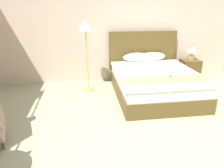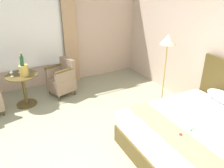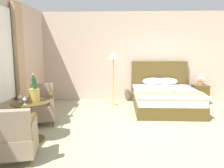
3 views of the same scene
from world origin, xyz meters
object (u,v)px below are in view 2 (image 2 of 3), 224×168
object	(u,v)px
bed	(199,133)
wine_glass_near_edge	(11,72)
wine_glass_near_bucket	(19,68)
floor_lamp_brass	(167,48)
armchair_by_window	(62,79)
champagne_bucket	(23,69)
side_table_round	(24,88)

from	to	relation	value
bed	wine_glass_near_edge	world-z (taller)	bed
bed	wine_glass_near_bucket	bearing A→B (deg)	-143.00
floor_lamp_brass	armchair_by_window	distance (m)	2.60
armchair_by_window	champagne_bucket	bearing A→B (deg)	-78.11
wine_glass_near_edge	wine_glass_near_bucket	bearing A→B (deg)	134.62
champagne_bucket	floor_lamp_brass	bearing A→B (deg)	63.16
floor_lamp_brass	armchair_by_window	size ratio (longest dim) A/B	1.79
armchair_by_window	bed	bearing A→B (deg)	24.97
wine_glass_near_edge	floor_lamp_brass	bearing A→B (deg)	63.87
side_table_round	wine_glass_near_bucket	bearing A→B (deg)	-174.99
floor_lamp_brass	wine_glass_near_bucket	size ratio (longest dim) A/B	10.54
champagne_bucket	bed	bearing A→B (deg)	38.39
champagne_bucket	armchair_by_window	world-z (taller)	champagne_bucket
bed	wine_glass_near_edge	size ratio (longest dim) A/B	13.92
floor_lamp_brass	champagne_bucket	size ratio (longest dim) A/B	3.14
side_table_round	armchair_by_window	world-z (taller)	armchair_by_window
floor_lamp_brass	wine_glass_near_edge	world-z (taller)	floor_lamp_brass
champagne_bucket	wine_glass_near_edge	size ratio (longest dim) A/B	3.38
bed	champagne_bucket	xyz separation A→B (m)	(-2.86, -2.26, 0.56)
champagne_bucket	armchair_by_window	distance (m)	0.99
bed	wine_glass_near_edge	bearing A→B (deg)	-139.48
bed	champagne_bucket	size ratio (longest dim) A/B	4.12
bed	champagne_bucket	bearing A→B (deg)	-141.61
floor_lamp_brass	side_table_round	distance (m)	3.26
side_table_round	wine_glass_near_bucket	distance (m)	0.46
bed	side_table_round	bearing A→B (deg)	-141.51
floor_lamp_brass	armchair_by_window	world-z (taller)	floor_lamp_brass
side_table_round	armchair_by_window	distance (m)	0.92
wine_glass_near_edge	armchair_by_window	xyz separation A→B (m)	(-0.10, 1.10, -0.42)
side_table_round	champagne_bucket	xyz separation A→B (m)	(0.06, 0.06, 0.46)
wine_glass_near_edge	bed	bearing A→B (deg)	40.52
champagne_bucket	wine_glass_near_bucket	bearing A→B (deg)	-163.09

